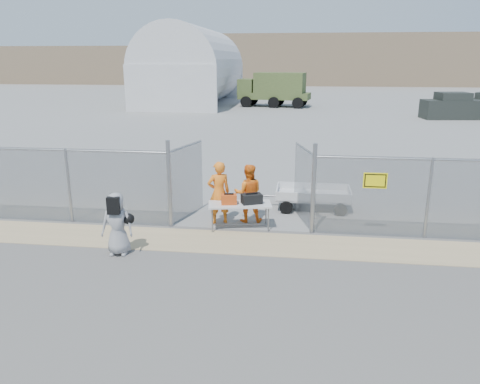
# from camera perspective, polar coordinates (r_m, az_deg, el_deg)

# --- Properties ---
(ground) EXTENTS (160.00, 160.00, 0.00)m
(ground) POSITION_cam_1_polar(r_m,az_deg,el_deg) (11.41, -1.31, -8.06)
(ground) COLOR #504D4D
(tarmac_inside) EXTENTS (160.00, 80.00, 0.01)m
(tarmac_inside) POSITION_cam_1_polar(r_m,az_deg,el_deg) (52.54, 5.73, 10.76)
(tarmac_inside) COLOR gray
(tarmac_inside) RESTS_ON ground
(dirt_strip) EXTENTS (44.00, 1.60, 0.01)m
(dirt_strip) POSITION_cam_1_polar(r_m,az_deg,el_deg) (12.32, -0.60, -6.16)
(dirt_strip) COLOR tan
(dirt_strip) RESTS_ON ground
(distant_hills) EXTENTS (140.00, 6.00, 9.00)m
(distant_hills) POSITION_cam_1_polar(r_m,az_deg,el_deg) (88.37, 9.98, 15.57)
(distant_hills) COLOR #7F684F
(distant_hills) RESTS_ON ground
(chain_link_fence) EXTENTS (40.00, 0.20, 2.20)m
(chain_link_fence) POSITION_cam_1_polar(r_m,az_deg,el_deg) (12.90, 0.00, 0.00)
(chain_link_fence) COLOR gray
(chain_link_fence) RESTS_ON ground
(quonset_hangar) EXTENTS (9.00, 18.00, 8.00)m
(quonset_hangar) POSITION_cam_1_polar(r_m,az_deg,el_deg) (51.63, -5.78, 15.11)
(quonset_hangar) COLOR silver
(quonset_hangar) RESTS_ON ground
(folding_table) EXTENTS (1.85, 1.03, 0.74)m
(folding_table) POSITION_cam_1_polar(r_m,az_deg,el_deg) (13.20, -0.03, -2.95)
(folding_table) COLOR silver
(folding_table) RESTS_ON ground
(orange_bag) EXTENTS (0.48, 0.37, 0.27)m
(orange_bag) POSITION_cam_1_polar(r_m,az_deg,el_deg) (13.02, -1.36, -0.89)
(orange_bag) COLOR #D14A15
(orange_bag) RESTS_ON folding_table
(black_duffel) EXTENTS (0.64, 0.53, 0.27)m
(black_duffel) POSITION_cam_1_polar(r_m,az_deg,el_deg) (13.06, 1.43, -0.83)
(black_duffel) COLOR black
(black_duffel) RESTS_ON folding_table
(security_worker_left) EXTENTS (0.80, 0.68, 1.84)m
(security_worker_left) POSITION_cam_1_polar(r_m,az_deg,el_deg) (13.49, -2.60, -0.09)
(security_worker_left) COLOR orange
(security_worker_left) RESTS_ON ground
(security_worker_right) EXTENTS (0.91, 0.74, 1.72)m
(security_worker_right) POSITION_cam_1_polar(r_m,az_deg,el_deg) (13.65, 1.01, -0.16)
(security_worker_right) COLOR orange
(security_worker_right) RESTS_ON ground
(visitor) EXTENTS (0.81, 0.57, 1.56)m
(visitor) POSITION_cam_1_polar(r_m,az_deg,el_deg) (11.76, -14.74, -3.77)
(visitor) COLOR gray
(visitor) RESTS_ON ground
(utility_trailer) EXTENTS (3.03, 1.57, 0.73)m
(utility_trailer) POSITION_cam_1_polar(r_m,az_deg,el_deg) (15.14, 8.88, -0.67)
(utility_trailer) COLOR silver
(utility_trailer) RESTS_ON ground
(military_truck) EXTENTS (7.33, 3.61, 3.35)m
(military_truck) POSITION_cam_1_polar(r_m,az_deg,el_deg) (48.06, 4.23, 12.32)
(military_truck) COLOR #4C5D2C
(military_truck) RESTS_ON ground
(parked_vehicle_near) EXTENTS (4.74, 2.60, 2.04)m
(parked_vehicle_near) POSITION_cam_1_polar(r_m,az_deg,el_deg) (41.59, 24.42, 9.52)
(parked_vehicle_near) COLOR #252A25
(parked_vehicle_near) RESTS_ON ground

